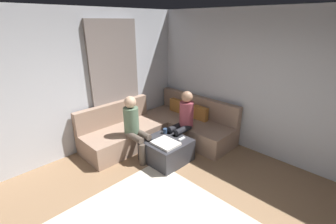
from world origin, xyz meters
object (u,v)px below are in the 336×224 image
Objects in this scene: ottoman at (166,150)px; coffee_mug at (165,131)px; person_on_couch_back at (183,119)px; game_remote at (182,139)px; person_on_couch_side at (135,125)px; sectional_couch at (161,128)px.

ottoman is 8.00× the size of coffee_mug.
person_on_couch_back is at bearing 98.28° from ottoman.
person_on_couch_side reaches higher than game_remote.
ottoman is 0.36m from game_remote.
person_on_couch_back reaches higher than sectional_couch.
coffee_mug is at bearing 140.71° from ottoman.
person_on_couch_side is (-0.42, -0.87, 0.00)m from person_on_couch_back.
ottoman is 5.07× the size of game_remote.
coffee_mug reaches higher than ottoman.
coffee_mug is 0.08× the size of person_on_couch_back.
ottoman is at bearing -39.29° from coffee_mug.
person_on_couch_back is at bearing 68.86° from coffee_mug.
ottoman is 0.75m from person_on_couch_side.
sectional_couch is 0.56m from coffee_mug.
sectional_couch is at bearing 5.50° from person_on_couch_back.
coffee_mug is at bearing -35.65° from sectional_couch.
person_on_couch_back reaches higher than ottoman.
game_remote is (0.18, 0.22, 0.22)m from ottoman.
person_on_couch_back is 0.97m from person_on_couch_side.
coffee_mug is at bearing 150.88° from person_on_couch_side.
ottoman is 0.63× the size of person_on_couch_side.
sectional_couch is at bearing -169.76° from person_on_couch_side.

